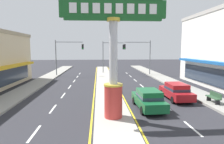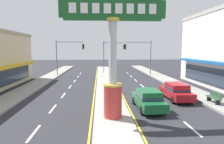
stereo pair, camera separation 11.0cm
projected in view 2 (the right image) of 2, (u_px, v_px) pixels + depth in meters
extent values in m
cube|color=#A39E93|center=(107.00, 86.00, 23.97)|extent=(2.53, 52.00, 0.14)
cube|color=gray|center=(26.00, 90.00, 21.39)|extent=(2.65, 60.00, 0.18)
cube|color=gray|center=(184.00, 88.00, 22.58)|extent=(2.65, 60.00, 0.18)
cube|color=silver|center=(34.00, 133.00, 10.60)|extent=(0.14, 2.20, 0.01)
cube|color=silver|center=(53.00, 109.00, 14.96)|extent=(0.14, 2.20, 0.01)
cube|color=silver|center=(63.00, 95.00, 19.32)|extent=(0.14, 2.20, 0.01)
cube|color=silver|center=(70.00, 87.00, 23.68)|extent=(0.14, 2.20, 0.01)
cube|color=silver|center=(75.00, 81.00, 28.04)|extent=(0.14, 2.20, 0.01)
cube|color=silver|center=(78.00, 77.00, 32.40)|extent=(0.14, 2.20, 0.01)
cube|color=silver|center=(81.00, 73.00, 36.76)|extent=(0.14, 2.20, 0.01)
cube|color=silver|center=(192.00, 129.00, 11.20)|extent=(0.14, 2.20, 0.01)
cube|color=silver|center=(166.00, 106.00, 15.56)|extent=(0.14, 2.20, 0.01)
cube|color=silver|center=(152.00, 94.00, 19.91)|extent=(0.14, 2.20, 0.01)
cube|color=silver|center=(142.00, 86.00, 24.27)|extent=(0.14, 2.20, 0.01)
cube|color=silver|center=(136.00, 80.00, 28.63)|extent=(0.14, 2.20, 0.01)
cube|color=silver|center=(131.00, 76.00, 32.99)|extent=(0.14, 2.20, 0.01)
cube|color=silver|center=(127.00, 73.00, 37.35)|extent=(0.14, 2.20, 0.01)
cube|color=yellow|center=(95.00, 86.00, 23.88)|extent=(0.12, 52.00, 0.01)
cube|color=yellow|center=(118.00, 86.00, 24.07)|extent=(0.12, 52.00, 0.01)
cylinder|color=#B7332D|center=(113.00, 101.00, 12.61)|extent=(1.19, 1.19, 2.14)
cylinder|color=gold|center=(113.00, 85.00, 12.48)|extent=(1.25, 1.25, 0.12)
cylinder|color=#B7B7BC|center=(113.00, 53.00, 12.23)|extent=(0.54, 0.54, 4.34)
cylinder|color=gold|center=(113.00, 20.00, 11.98)|extent=(0.87, 0.87, 0.20)
cube|color=#195623|center=(113.00, 9.00, 11.90)|extent=(6.71, 0.24, 1.12)
cube|color=#195623|center=(113.00, 19.00, 11.98)|extent=(6.17, 0.29, 0.16)
cube|color=white|center=(72.00, 8.00, 11.59)|extent=(0.46, 0.06, 0.61)
cube|color=white|center=(84.00, 8.00, 11.64)|extent=(0.46, 0.06, 0.61)
cube|color=white|center=(96.00, 8.00, 11.69)|extent=(0.46, 0.06, 0.61)
cube|color=white|center=(107.00, 8.00, 11.73)|extent=(0.46, 0.06, 0.61)
cube|color=white|center=(119.00, 8.00, 11.78)|extent=(0.46, 0.06, 0.61)
cube|color=white|center=(130.00, 9.00, 11.82)|extent=(0.46, 0.06, 0.61)
cube|color=white|center=(141.00, 9.00, 11.87)|extent=(0.46, 0.06, 0.61)
cube|color=white|center=(153.00, 9.00, 11.92)|extent=(0.46, 0.06, 0.61)
cube|color=gold|center=(4.00, 68.00, 20.58)|extent=(0.90, 16.81, 0.30)
cube|color=#283342|center=(1.00, 78.00, 20.69)|extent=(0.08, 16.22, 2.00)
cube|color=#195193|center=(219.00, 63.00, 20.04)|extent=(0.90, 17.38, 0.30)
cube|color=#283342|center=(221.00, 79.00, 20.27)|extent=(0.08, 16.77, 2.00)
cylinder|color=slate|center=(57.00, 58.00, 32.81)|extent=(0.16, 0.16, 6.20)
cylinder|color=slate|center=(70.00, 42.00, 32.63)|extent=(4.62, 0.12, 0.12)
cube|color=black|center=(83.00, 47.00, 32.72)|extent=(0.32, 0.24, 0.92)
sphere|color=black|center=(83.00, 45.00, 32.54)|extent=(0.17, 0.17, 0.17)
sphere|color=black|center=(83.00, 47.00, 32.58)|extent=(0.17, 0.17, 0.17)
sphere|color=#19D83F|center=(83.00, 48.00, 32.61)|extent=(0.17, 0.17, 0.17)
cylinder|color=slate|center=(151.00, 58.00, 33.95)|extent=(0.16, 0.16, 6.20)
cylinder|color=slate|center=(138.00, 42.00, 33.47)|extent=(4.62, 0.12, 0.12)
cube|color=black|center=(125.00, 47.00, 33.25)|extent=(0.32, 0.24, 0.92)
sphere|color=black|center=(125.00, 45.00, 33.08)|extent=(0.17, 0.17, 0.17)
sphere|color=black|center=(125.00, 47.00, 33.12)|extent=(0.17, 0.17, 0.17)
sphere|color=#19D83F|center=(125.00, 49.00, 33.15)|extent=(0.17, 0.17, 0.17)
cylinder|color=slate|center=(104.00, 57.00, 36.79)|extent=(0.16, 0.16, 6.20)
cylinder|color=slate|center=(114.00, 43.00, 36.59)|extent=(3.96, 0.12, 0.12)
cube|color=black|center=(124.00, 47.00, 36.65)|extent=(0.32, 0.24, 0.92)
sphere|color=black|center=(124.00, 45.00, 36.48)|extent=(0.17, 0.17, 0.17)
sphere|color=black|center=(124.00, 47.00, 36.51)|extent=(0.17, 0.17, 0.17)
sphere|color=#19D83F|center=(124.00, 49.00, 36.55)|extent=(0.17, 0.17, 0.17)
cube|color=#14562D|center=(148.00, 101.00, 14.91)|extent=(1.90, 4.36, 0.66)
cube|color=#14562D|center=(149.00, 94.00, 14.66)|extent=(1.62, 2.20, 0.60)
cube|color=#283342|center=(149.00, 96.00, 14.68)|extent=(1.66, 2.22, 0.24)
cylinder|color=black|center=(134.00, 101.00, 16.18)|extent=(0.24, 0.63, 0.62)
cylinder|color=black|center=(153.00, 100.00, 16.34)|extent=(0.24, 0.63, 0.62)
cylinder|color=black|center=(142.00, 111.00, 13.54)|extent=(0.24, 0.63, 0.62)
cylinder|color=black|center=(164.00, 110.00, 13.70)|extent=(0.24, 0.63, 0.62)
cube|color=maroon|center=(176.00, 93.00, 17.68)|extent=(1.82, 4.33, 0.66)
cube|color=maroon|center=(177.00, 87.00, 17.44)|extent=(1.58, 2.17, 0.60)
cube|color=#283342|center=(177.00, 89.00, 17.46)|extent=(1.62, 2.19, 0.24)
cylinder|color=black|center=(162.00, 93.00, 18.97)|extent=(0.23, 0.62, 0.62)
cylinder|color=black|center=(178.00, 93.00, 19.10)|extent=(0.23, 0.62, 0.62)
cylinder|color=black|center=(173.00, 100.00, 16.33)|extent=(0.23, 0.62, 0.62)
cylinder|color=black|center=(191.00, 100.00, 16.46)|extent=(0.23, 0.62, 0.62)
cube|color=#2D4C33|center=(213.00, 98.00, 15.94)|extent=(0.48, 1.60, 0.08)
cube|color=#2D4C33|center=(216.00, 95.00, 15.92)|extent=(0.06, 1.60, 0.40)
cube|color=black|center=(218.00, 103.00, 15.37)|extent=(0.38, 0.08, 0.36)
cube|color=black|center=(209.00, 99.00, 16.56)|extent=(0.38, 0.08, 0.36)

